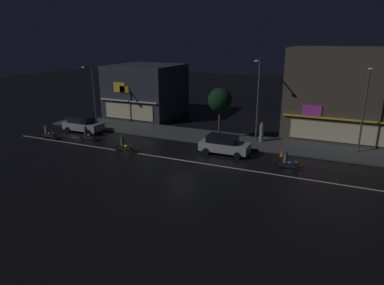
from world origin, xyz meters
The scene contains 17 objects.
ground_plane centered at (0.00, 0.00, 0.00)m, with size 140.00×140.00×0.00m, color black.
lane_divider_stripe centered at (0.00, 0.00, 0.01)m, with size 36.64×0.16×0.01m, color beige.
sidewalk_far centered at (0.00, 7.28, 0.07)m, with size 38.57×4.54×0.14m, color #424447.
storefront_left_block centered at (-11.57, 13.70, 3.27)m, with size 8.25×8.45×6.54m.
storefront_center_block centered at (11.57, 13.84, 4.46)m, with size 10.55×8.73×8.92m.
streetlamp_west centered at (-14.12, 6.40, 4.17)m, with size 0.44×1.64×6.79m.
streetlamp_mid centered at (4.34, 7.70, 4.73)m, with size 0.44×1.64×7.86m.
streetlamp_east centered at (13.48, 7.75, 4.54)m, with size 0.44×1.64×7.50m.
pedestrian_on_sidewalk centered at (4.91, 7.73, 1.00)m, with size 0.41×0.41×1.87m.
street_tree centered at (0.85, 6.97, 3.99)m, with size 2.35×2.35×5.05m.
parked_car_near_kerb centered at (-13.61, 3.77, 0.87)m, with size 4.30×1.98×1.67m.
parked_car_trailing centered at (2.72, 3.00, 0.87)m, with size 4.30×1.98×1.67m.
motorcycle_lead centered at (-14.94, 0.10, 0.63)m, with size 1.90×0.60×1.52m.
motorcycle_following centered at (-5.56, -0.26, 0.63)m, with size 1.90×0.60×1.52m.
motorcycle_opposite_lane centered at (-10.95, 1.25, 0.63)m, with size 1.90×0.60×1.52m.
motorcycle_trailing_far centered at (8.37, 1.32, 0.63)m, with size 1.90×0.60×1.52m.
traffic_cone centered at (7.50, 4.43, 0.28)m, with size 0.36×0.36×0.55m, color orange.
Camera 1 is at (11.91, -24.46, 9.84)m, focal length 32.33 mm.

